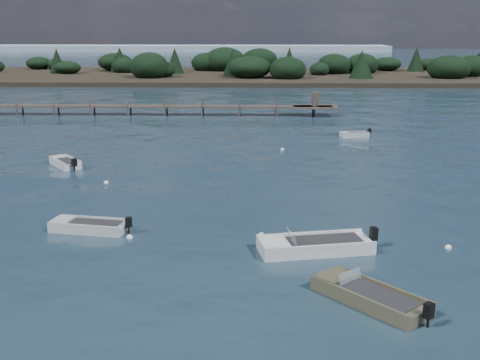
{
  "coord_description": "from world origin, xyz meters",
  "views": [
    {
      "loc": [
        -2.7,
        -21.01,
        9.98
      ],
      "look_at": [
        -3.67,
        14.0,
        1.0
      ],
      "focal_mm": 45.0,
      "sensor_mm": 36.0,
      "label": 1
    }
  ],
  "objects_px": {
    "dinghy_mid_white_a": "(315,248)",
    "jetty": "(92,106)",
    "tender_far_grey_b": "(354,136)",
    "tender_far_grey": "(65,164)",
    "dinghy_mid_grey": "(89,228)",
    "dinghy_near_olive": "(370,299)"
  },
  "relations": [
    {
      "from": "dinghy_mid_white_a",
      "to": "tender_far_grey",
      "type": "bearing_deg",
      "value": 135.02
    },
    {
      "from": "dinghy_mid_grey",
      "to": "dinghy_near_olive",
      "type": "relative_size",
      "value": 0.95
    },
    {
      "from": "dinghy_mid_white_a",
      "to": "dinghy_near_olive",
      "type": "distance_m",
      "value": 5.46
    },
    {
      "from": "dinghy_near_olive",
      "to": "jetty",
      "type": "relative_size",
      "value": 0.07
    },
    {
      "from": "tender_far_grey_b",
      "to": "dinghy_mid_white_a",
      "type": "height_order",
      "value": "dinghy_mid_white_a"
    },
    {
      "from": "dinghy_mid_white_a",
      "to": "tender_far_grey",
      "type": "relative_size",
      "value": 1.69
    },
    {
      "from": "dinghy_mid_grey",
      "to": "jetty",
      "type": "bearing_deg",
      "value": 104.73
    },
    {
      "from": "dinghy_mid_white_a",
      "to": "tender_far_grey_b",
      "type": "bearing_deg",
      "value": 77.71
    },
    {
      "from": "tender_far_grey_b",
      "to": "tender_far_grey",
      "type": "relative_size",
      "value": 0.89
    },
    {
      "from": "tender_far_grey",
      "to": "jetty",
      "type": "relative_size",
      "value": 0.05
    },
    {
      "from": "tender_far_grey_b",
      "to": "tender_far_grey",
      "type": "height_order",
      "value": "tender_far_grey"
    },
    {
      "from": "dinghy_mid_grey",
      "to": "dinghy_mid_white_a",
      "type": "height_order",
      "value": "dinghy_mid_white_a"
    },
    {
      "from": "dinghy_mid_white_a",
      "to": "jetty",
      "type": "height_order",
      "value": "jetty"
    },
    {
      "from": "dinghy_mid_grey",
      "to": "dinghy_mid_white_a",
      "type": "distance_m",
      "value": 11.37
    },
    {
      "from": "tender_far_grey_b",
      "to": "tender_far_grey",
      "type": "xyz_separation_m",
      "value": [
        -23.08,
        -12.62,
        0.02
      ]
    },
    {
      "from": "dinghy_near_olive",
      "to": "dinghy_mid_grey",
      "type": "bearing_deg",
      "value": 148.4
    },
    {
      "from": "tender_far_grey_b",
      "to": "jetty",
      "type": "xyz_separation_m",
      "value": [
        -28.13,
        13.79,
        0.84
      ]
    },
    {
      "from": "dinghy_mid_white_a",
      "to": "tender_far_grey",
      "type": "xyz_separation_m",
      "value": [
        -16.7,
        16.69,
        -0.01
      ]
    },
    {
      "from": "tender_far_grey",
      "to": "dinghy_near_olive",
      "type": "bearing_deg",
      "value": -50.22
    },
    {
      "from": "tender_far_grey_b",
      "to": "dinghy_mid_white_a",
      "type": "relative_size",
      "value": 0.53
    },
    {
      "from": "jetty",
      "to": "tender_far_grey_b",
      "type": "bearing_deg",
      "value": -26.12
    },
    {
      "from": "dinghy_mid_white_a",
      "to": "jetty",
      "type": "relative_size",
      "value": 0.09
    }
  ]
}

